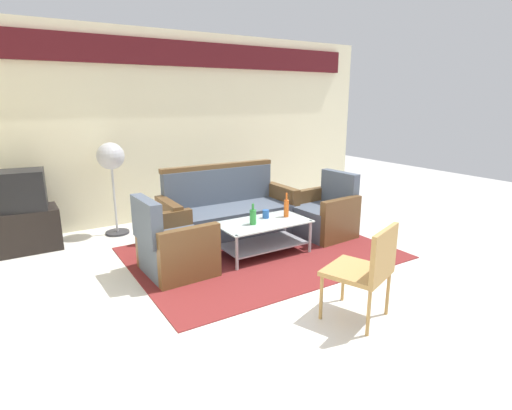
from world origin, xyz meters
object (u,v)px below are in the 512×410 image
Objects in this scene: pedestal_fan at (111,162)px; coffee_table at (263,233)px; bottle_orange at (286,208)px; tv_stand at (24,230)px; armchair_right at (324,215)px; bottle_green at (253,217)px; armchair_left at (174,248)px; couch at (228,215)px; television at (18,190)px; wicker_chair at (367,266)px; cup at (266,214)px.

coffee_table is at bearing -52.94° from pedestal_fan.
bottle_orange reaches higher than tv_stand.
coffee_table is at bearing -34.68° from tv_stand.
tv_stand is (-3.52, 1.53, -0.03)m from armchair_right.
bottle_orange is at bearing -45.69° from pedestal_fan.
coffee_table is 0.44m from bottle_orange.
bottle_green is at bearing -56.62° from pedestal_fan.
tv_stand reaches higher than coffee_table.
coffee_table is at bearing 84.85° from armchair_left.
television reaches higher than couch.
armchair_right is 1.10m from coffee_table.
bottle_orange is (1.46, -0.03, 0.24)m from armchair_left.
pedestal_fan is at bearing 127.06° from coffee_table.
couch is 0.77m from coffee_table.
wicker_chair is (2.34, -3.41, -0.27)m from television.
couch is 1.26m from armchair_left.
cup is at bearing 46.19° from coffee_table.
armchair_right reaches higher than bottle_green.
couch reaches higher than wicker_chair.
couch is 2.13× the size of armchair_right.
armchair_left is 2.20m from armchair_right.
couch reaches higher than bottle_orange.
coffee_table is at bearing 93.81° from armchair_right.
bottle_orange reaches higher than coffee_table.
coffee_table is (1.10, -0.06, -0.02)m from armchair_left.
coffee_table is 1.70× the size of television.
bottle_orange is at bearing 155.87° from television.
couch is 2.50m from wicker_chair.
armchair_right is at bearing 1.67° from cup.
tv_stand is 4.14m from wicker_chair.
armchair_right is (2.20, 0.09, 0.00)m from armchair_left.
pedestal_fan is (-0.20, 1.67, 0.73)m from armchair_left.
cup is at bearing 105.83° from couch.
coffee_table is 3.00m from television.
armchair_left is 1.84m from pedestal_fan.
couch is at bearing 57.87° from armchair_right.
armchair_left is 1.23m from cup.
armchair_left is at bearing 99.13° from wicker_chair.
armchair_left is 8.50× the size of cup.
couch is 2.13× the size of armchair_left.
tv_stand is at bearing 62.59° from armchair_right.
tv_stand is (-2.79, 1.65, -0.26)m from bottle_orange.
bottle_orange is at bearing 86.61° from armchair_left.
wicker_chair is at bearing 131.08° from television.
armchair_left is at bearing 178.79° from bottle_orange.
bottle_orange is 0.27m from cup.
bottle_green reaches higher than cup.
tv_stand is (-2.54, 1.56, -0.20)m from cup.
armchair_right is 2.80× the size of bottle_orange.
tv_stand is (-2.28, 1.70, -0.24)m from bottle_green.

